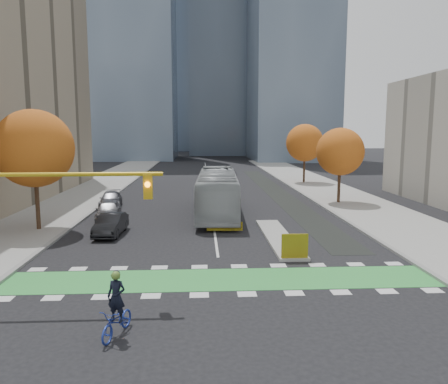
{
  "coord_description": "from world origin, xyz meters",
  "views": [
    {
      "loc": [
        -0.89,
        -17.83,
        6.8
      ],
      "look_at": [
        0.54,
        9.11,
        3.0
      ],
      "focal_mm": 35.0,
      "sensor_mm": 36.0,
      "label": 1
    }
  ],
  "objects": [
    {
      "name": "ground",
      "position": [
        0.0,
        0.0,
        0.0
      ],
      "size": [
        300.0,
        300.0,
        0.0
      ],
      "primitive_type": "plane",
      "color": "black",
      "rests_on": "ground"
    },
    {
      "name": "sidewalk_west",
      "position": [
        -13.5,
        20.0,
        0.07
      ],
      "size": [
        7.0,
        120.0,
        0.15
      ],
      "primitive_type": "cube",
      "color": "gray",
      "rests_on": "ground"
    },
    {
      "name": "sidewalk_east",
      "position": [
        13.5,
        20.0,
        0.07
      ],
      "size": [
        7.0,
        120.0,
        0.15
      ],
      "primitive_type": "cube",
      "color": "gray",
      "rests_on": "ground"
    },
    {
      "name": "curb_west",
      "position": [
        -10.0,
        20.0,
        0.07
      ],
      "size": [
        0.3,
        120.0,
        0.16
      ],
      "primitive_type": "cube",
      "color": "gray",
      "rests_on": "ground"
    },
    {
      "name": "curb_east",
      "position": [
        10.0,
        20.0,
        0.07
      ],
      "size": [
        0.3,
        120.0,
        0.16
      ],
      "primitive_type": "cube",
      "color": "gray",
      "rests_on": "ground"
    },
    {
      "name": "bike_crossing",
      "position": [
        0.0,
        1.5,
        0.01
      ],
      "size": [
        20.0,
        3.0,
        0.01
      ],
      "primitive_type": "cube",
      "color": "green",
      "rests_on": "ground"
    },
    {
      "name": "centre_line",
      "position": [
        0.0,
        40.0,
        0.01
      ],
      "size": [
        0.15,
        70.0,
        0.01
      ],
      "primitive_type": "cube",
      "color": "silver",
      "rests_on": "ground"
    },
    {
      "name": "bike_lane_paint",
      "position": [
        7.5,
        30.0,
        0.01
      ],
      "size": [
        2.5,
        50.0,
        0.01
      ],
      "primitive_type": "cube",
      "color": "black",
      "rests_on": "ground"
    },
    {
      "name": "median_island",
      "position": [
        4.0,
        9.0,
        0.08
      ],
      "size": [
        1.6,
        10.0,
        0.16
      ],
      "primitive_type": "cube",
      "color": "gray",
      "rests_on": "ground"
    },
    {
      "name": "hazard_board",
      "position": [
        4.0,
        4.2,
        0.8
      ],
      "size": [
        1.4,
        0.12,
        1.3
      ],
      "primitive_type": "cube",
      "color": "yellow",
      "rests_on": "median_island"
    },
    {
      "name": "tower_nw",
      "position": [
        -18.0,
        90.0,
        35.0
      ],
      "size": [
        22.0,
        22.0,
        70.0
      ],
      "primitive_type": "cube",
      "color": "#47566B",
      "rests_on": "ground"
    },
    {
      "name": "tower_ne",
      "position": [
        20.0,
        85.0,
        30.0
      ],
      "size": [
        18.0,
        24.0,
        60.0
      ],
      "primitive_type": "cube",
      "color": "#47566B",
      "rests_on": "ground"
    },
    {
      "name": "tower_far",
      "position": [
        -4.0,
        140.0,
        40.0
      ],
      "size": [
        26.0,
        26.0,
        80.0
      ],
      "primitive_type": "cube",
      "color": "#47566B",
      "rests_on": "ground"
    },
    {
      "name": "tree_west",
      "position": [
        -12.0,
        12.0,
        5.62
      ],
      "size": [
        5.2,
        5.2,
        8.22
      ],
      "color": "#332114",
      "rests_on": "ground"
    },
    {
      "name": "tree_east_near",
      "position": [
        12.0,
        22.0,
        4.86
      ],
      "size": [
        4.4,
        4.4,
        7.08
      ],
      "color": "#332114",
      "rests_on": "ground"
    },
    {
      "name": "tree_east_far",
      "position": [
        12.5,
        38.0,
        5.24
      ],
      "size": [
        4.8,
        4.8,
        7.65
      ],
      "color": "#332114",
      "rests_on": "ground"
    },
    {
      "name": "traffic_signal_west",
      "position": [
        -7.93,
        -0.51,
        4.03
      ],
      "size": [
        8.53,
        0.56,
        5.2
      ],
      "color": "#BF9914",
      "rests_on": "ground"
    },
    {
      "name": "cyclist",
      "position": [
        -3.71,
        -3.89,
        0.75
      ],
      "size": [
        1.24,
        2.05,
        2.24
      ],
      "rotation": [
        0.0,
        0.0,
        -0.31
      ],
      "color": "#22359C",
      "rests_on": "ground"
    },
    {
      "name": "bus",
      "position": [
        0.43,
        17.05,
        1.83
      ],
      "size": [
        3.59,
        13.28,
        3.67
      ],
      "primitive_type": "imported",
      "rotation": [
        0.0,
        0.0,
        -0.04
      ],
      "color": "#A7ACAF",
      "rests_on": "ground"
    },
    {
      "name": "parked_car_a",
      "position": [
        -8.01,
        15.54,
        0.75
      ],
      "size": [
        2.28,
        4.6,
        1.51
      ],
      "primitive_type": "imported",
      "rotation": [
        0.0,
        0.0,
        0.12
      ],
      "color": "gray",
      "rests_on": "ground"
    },
    {
      "name": "parked_car_b",
      "position": [
        -6.83,
        10.54,
        0.7
      ],
      "size": [
        1.69,
        4.31,
        1.4
      ],
      "primitive_type": "imported",
      "rotation": [
        0.0,
        0.0,
        -0.05
      ],
      "color": "black",
      "rests_on": "ground"
    },
    {
      "name": "parked_car_c",
      "position": [
        -9.0,
        21.32,
        0.67
      ],
      "size": [
        2.4,
        4.78,
        1.33
      ],
      "primitive_type": "imported",
      "rotation": [
        0.0,
        0.0,
        0.12
      ],
      "color": "#4C4C52",
      "rests_on": "ground"
    }
  ]
}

